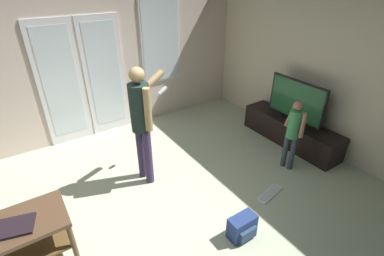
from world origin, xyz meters
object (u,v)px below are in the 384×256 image
object	(u,v)px
person_adult	(142,117)
coffee_table	(21,234)
tv_stand	(290,131)
person_child	(293,130)
laptop_closed	(14,227)
flat_screen_tv	(296,101)
backpack	(242,227)
loose_keyboard	(270,194)

from	to	relation	value
person_adult	coffee_table	bearing A→B (deg)	-161.35
tv_stand	person_child	xyz separation A→B (m)	(-0.59, -0.45, 0.43)
tv_stand	laptop_closed	world-z (taller)	laptop_closed
person_child	flat_screen_tv	bearing A→B (deg)	37.16
tv_stand	person_adult	world-z (taller)	person_adult
backpack	loose_keyboard	size ratio (longest dim) A/B	0.68
flat_screen_tv	person_child	bearing A→B (deg)	-142.84
tv_stand	backpack	xyz separation A→B (m)	(-2.01, -1.01, -0.08)
person_child	person_adult	bearing A→B (deg)	153.37
flat_screen_tv	backpack	xyz separation A→B (m)	(-2.01, -1.02, -0.63)
coffee_table	person_adult	distance (m)	1.75
flat_screen_tv	person_adult	size ratio (longest dim) A/B	0.62
flat_screen_tv	backpack	bearing A→B (deg)	-153.17
flat_screen_tv	loose_keyboard	world-z (taller)	flat_screen_tv
laptop_closed	backpack	bearing A→B (deg)	-9.70
coffee_table	person_child	size ratio (longest dim) A/B	0.81
coffee_table	flat_screen_tv	distance (m)	4.01
person_child	laptop_closed	xyz separation A→B (m)	(-3.42, 0.35, -0.11)
laptop_closed	loose_keyboard	bearing A→B (deg)	2.01
laptop_closed	coffee_table	bearing A→B (deg)	81.52
flat_screen_tv	person_child	world-z (taller)	flat_screen_tv
loose_keyboard	tv_stand	bearing A→B (deg)	30.17
coffee_table	person_child	world-z (taller)	person_child
person_adult	tv_stand	bearing A→B (deg)	-11.11
tv_stand	person_adult	xyz separation A→B (m)	(-2.43, 0.48, 0.76)
person_child	laptop_closed	bearing A→B (deg)	174.19
flat_screen_tv	person_child	xyz separation A→B (m)	(-0.59, -0.45, -0.12)
tv_stand	backpack	world-z (taller)	tv_stand
person_adult	loose_keyboard	world-z (taller)	person_adult
flat_screen_tv	person_adult	distance (m)	2.49
flat_screen_tv	loose_keyboard	xyz separation A→B (m)	(-1.25, -0.73, -0.76)
flat_screen_tv	tv_stand	bearing A→B (deg)	-65.36
laptop_closed	tv_stand	bearing A→B (deg)	16.25
person_adult	backpack	world-z (taller)	person_adult
tv_stand	person_adult	bearing A→B (deg)	168.89
coffee_table	backpack	world-z (taller)	coffee_table
coffee_table	tv_stand	world-z (taller)	coffee_table
coffee_table	person_child	xyz separation A→B (m)	(3.40, -0.40, 0.27)
tv_stand	laptop_closed	distance (m)	4.03
loose_keyboard	laptop_closed	size ratio (longest dim) A/B	1.34
loose_keyboard	backpack	bearing A→B (deg)	-159.44
backpack	laptop_closed	bearing A→B (deg)	155.44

